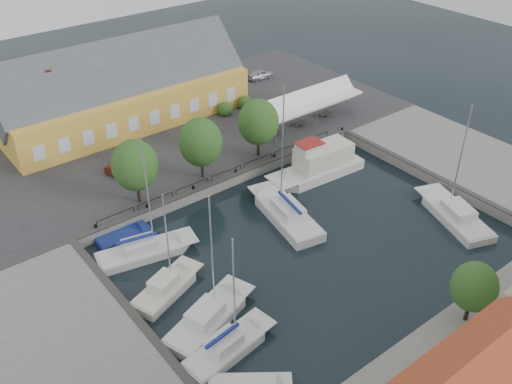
% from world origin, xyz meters
% --- Properties ---
extents(ground, '(140.00, 140.00, 0.00)m').
position_xyz_m(ground, '(0.00, 0.00, 0.00)').
color(ground, black).
rests_on(ground, ground).
extents(north_quay, '(56.00, 26.00, 1.00)m').
position_xyz_m(north_quay, '(0.00, 23.00, 0.50)').
color(north_quay, '#2D2D30').
rests_on(north_quay, ground).
extents(west_quay, '(12.00, 24.00, 1.00)m').
position_xyz_m(west_quay, '(-22.00, -2.00, 0.50)').
color(west_quay, slate).
rests_on(west_quay, ground).
extents(east_quay, '(12.00, 24.00, 1.00)m').
position_xyz_m(east_quay, '(22.00, -2.00, 0.50)').
color(east_quay, slate).
rests_on(east_quay, ground).
extents(quay_edge_fittings, '(56.00, 24.72, 0.40)m').
position_xyz_m(quay_edge_fittings, '(0.02, 4.75, 1.06)').
color(quay_edge_fittings, '#383533').
rests_on(quay_edge_fittings, north_quay).
extents(warehouse, '(28.56, 14.00, 9.55)m').
position_xyz_m(warehouse, '(-2.60, 28.36, 4.43)').
color(warehouse, gold).
rests_on(warehouse, north_quay).
extents(tent_canopy, '(14.00, 4.00, 2.83)m').
position_xyz_m(tent_canopy, '(14.00, 14.50, 3.68)').
color(tent_canopy, white).
rests_on(tent_canopy, north_quay).
extents(quay_trees, '(18.20, 4.20, 6.30)m').
position_xyz_m(quay_trees, '(-2.00, 12.00, 4.88)').
color(quay_trees, black).
rests_on(quay_trees, north_quay).
extents(car_silver, '(3.82, 1.64, 1.28)m').
position_xyz_m(car_silver, '(18.27, 28.47, 1.64)').
color(car_silver, '#ADAEB5').
rests_on(car_silver, north_quay).
extents(car_red, '(2.60, 3.83, 1.20)m').
position_xyz_m(car_red, '(-8.24, 16.95, 1.60)').
color(car_red, maroon).
rests_on(car_red, north_quay).
extents(center_sailboat, '(4.70, 10.09, 13.32)m').
position_xyz_m(center_sailboat, '(0.81, 2.60, 0.36)').
color(center_sailboat, silver).
rests_on(center_sailboat, ground).
extents(trawler, '(10.91, 3.87, 5.00)m').
position_xyz_m(trawler, '(8.42, 6.37, 1.02)').
color(trawler, silver).
rests_on(trawler, ground).
extents(east_boat_c, '(5.74, 9.42, 11.55)m').
position_xyz_m(east_boat_c, '(12.94, -6.89, 0.26)').
color(east_boat_c, silver).
rests_on(east_boat_c, ground).
extents(west_boat_a, '(8.78, 4.09, 11.31)m').
position_xyz_m(west_boat_a, '(-11.89, 5.92, 0.27)').
color(west_boat_a, silver).
rests_on(west_boat_a, ground).
extents(west_boat_b, '(6.90, 4.46, 9.29)m').
position_xyz_m(west_boat_b, '(-12.73, 0.91, 0.26)').
color(west_boat_b, beige).
rests_on(west_boat_b, ground).
extents(west_boat_c, '(8.56, 5.19, 11.17)m').
position_xyz_m(west_boat_c, '(-11.95, -3.69, 0.26)').
color(west_boat_c, silver).
rests_on(west_boat_c, ground).
extents(west_boat_d, '(7.57, 3.21, 10.01)m').
position_xyz_m(west_boat_d, '(-12.48, -6.82, 0.27)').
color(west_boat_d, silver).
rests_on(west_boat_d, ground).
extents(launch_nw, '(4.79, 1.96, 0.88)m').
position_xyz_m(launch_nw, '(-12.36, 9.01, 0.09)').
color(launch_nw, navy).
rests_on(launch_nw, ground).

